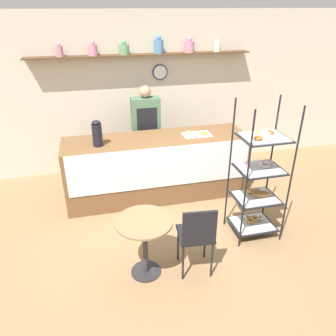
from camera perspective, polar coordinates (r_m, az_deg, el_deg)
name	(u,v)px	position (r m, az deg, el deg)	size (l,w,h in m)	color
ground_plane	(175,237)	(4.43, 1.23, -11.87)	(14.00, 14.00, 0.00)	olive
back_wall	(142,93)	(5.89, -4.50, 12.88)	(10.00, 0.30, 2.70)	beige
display_counter	(157,167)	(5.09, -1.94, 0.15)	(2.77, 0.76, 0.97)	brown
pastry_rack	(258,182)	(4.26, 15.39, -2.30)	(0.60, 0.50, 1.79)	black
person_worker	(146,130)	(5.49, -3.82, 6.56)	(0.46, 0.23, 1.62)	#282833
cafe_table	(145,235)	(3.61, -4.10, -11.51)	(0.62, 0.62, 0.72)	#262628
cafe_chair	(197,234)	(3.60, 5.09, -11.30)	(0.42, 0.42, 0.90)	black
coffee_carafe	(97,134)	(4.66, -12.24, 5.88)	(0.14, 0.14, 0.37)	black
donut_tray_counter	(195,134)	(5.02, 4.79, 5.93)	(0.43, 0.27, 0.05)	white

